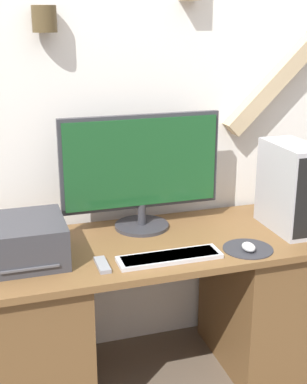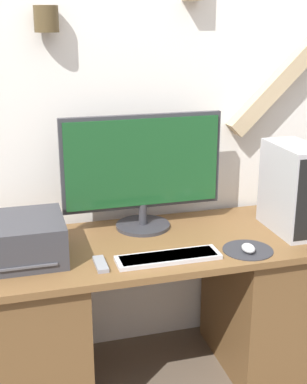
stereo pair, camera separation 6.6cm
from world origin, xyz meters
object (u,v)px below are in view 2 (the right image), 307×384
(keyboard, at_px, (167,257))
(printer, at_px, (25,239))
(mouse, at_px, (248,248))
(remote_control, at_px, (101,264))
(computer_tower, at_px, (293,189))
(monitor, at_px, (142,167))

(keyboard, distance_m, printer, 0.58)
(keyboard, bearing_deg, printer, 162.81)
(mouse, xyz_separation_m, remote_control, (-0.62, 0.05, -0.01))
(printer, bearing_deg, computer_tower, -0.91)
(computer_tower, distance_m, printer, 1.19)
(remote_control, bearing_deg, monitor, 53.32)
(monitor, height_order, printer, monitor)
(mouse, height_order, remote_control, mouse)
(keyboard, xyz_separation_m, mouse, (0.34, -0.03, 0.01))
(keyboard, height_order, mouse, mouse)
(computer_tower, xyz_separation_m, printer, (-1.19, 0.02, -0.12))
(printer, distance_m, remote_control, 0.33)
(monitor, bearing_deg, keyboard, -89.01)
(monitor, bearing_deg, computer_tower, -18.92)
(keyboard, relative_size, remote_control, 3.15)
(computer_tower, bearing_deg, keyboard, -166.66)
(keyboard, distance_m, remote_control, 0.27)
(mouse, bearing_deg, remote_control, 175.75)
(mouse, xyz_separation_m, computer_tower, (0.29, 0.18, 0.18))
(keyboard, height_order, printer, printer)
(mouse, bearing_deg, monitor, 131.11)
(monitor, relative_size, computer_tower, 1.83)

